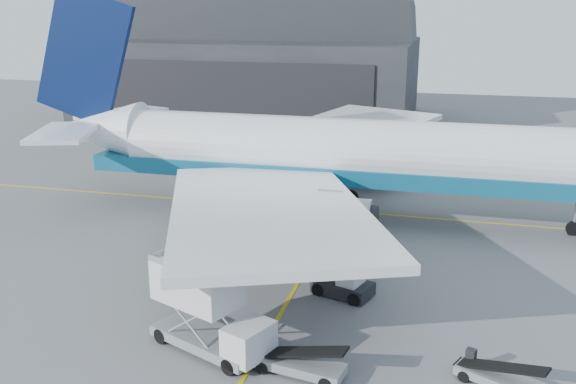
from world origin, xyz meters
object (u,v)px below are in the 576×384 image
(pushback_tug, at_px, (344,286))
(belt_loader_b, at_px, (499,377))
(catering_truck, at_px, (207,307))
(airliner, at_px, (337,154))
(belt_loader_a, at_px, (298,363))

(pushback_tug, distance_m, belt_loader_b, 11.72)
(catering_truck, bearing_deg, airliner, 107.40)
(airliner, height_order, catering_truck, airliner)
(belt_loader_b, bearing_deg, airliner, 142.07)
(pushback_tug, bearing_deg, belt_loader_a, -75.77)
(catering_truck, xyz_separation_m, belt_loader_b, (14.42, 0.16, -1.86))
(airliner, bearing_deg, pushback_tug, -77.68)
(belt_loader_a, bearing_deg, belt_loader_b, 17.77)
(catering_truck, height_order, pushback_tug, catering_truck)
(catering_truck, relative_size, belt_loader_b, 1.69)
(airliner, xyz_separation_m, belt_loader_a, (2.55, -24.19, -4.85))
(airliner, distance_m, belt_loader_a, 24.80)
(pushback_tug, relative_size, belt_loader_a, 0.82)
(catering_truck, bearing_deg, belt_loader_b, 24.24)
(belt_loader_b, bearing_deg, catering_truck, -154.75)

